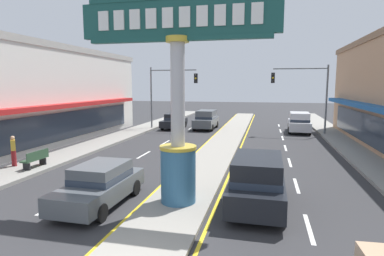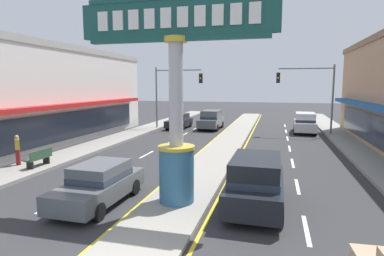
% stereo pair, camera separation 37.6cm
% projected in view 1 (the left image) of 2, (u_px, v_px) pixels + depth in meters
% --- Properties ---
extents(median_strip, '(2.40, 52.00, 0.14)m').
position_uv_depth(median_strip, '(223.00, 144.00, 23.69)').
color(median_strip, gray).
rests_on(median_strip, ground).
extents(sidewalk_left, '(2.46, 60.00, 0.18)m').
position_uv_depth(sidewalk_left, '(99.00, 144.00, 23.80)').
color(sidewalk_left, gray).
rests_on(sidewalk_left, ground).
extents(sidewalk_right, '(2.46, 60.00, 0.18)m').
position_uv_depth(sidewalk_right, '(363.00, 156.00, 19.72)').
color(sidewalk_right, gray).
rests_on(sidewalk_right, ground).
extents(lane_markings, '(9.14, 52.00, 0.01)m').
position_uv_depth(lane_markings, '(220.00, 149.00, 22.39)').
color(lane_markings, silver).
rests_on(lane_markings, ground).
extents(district_sign, '(7.10, 1.35, 7.36)m').
position_uv_depth(district_sign, '(178.00, 104.00, 11.38)').
color(district_sign, '#33668C').
rests_on(district_sign, median_strip).
extents(storefront_left, '(8.13, 26.50, 7.41)m').
position_uv_depth(storefront_left, '(13.00, 95.00, 23.03)').
color(storefront_left, silver).
rests_on(storefront_left, ground).
extents(traffic_light_left_side, '(4.86, 0.46, 6.20)m').
position_uv_depth(traffic_light_left_side, '(168.00, 87.00, 31.38)').
color(traffic_light_left_side, slate).
rests_on(traffic_light_left_side, ground).
extents(traffic_light_right_side, '(4.86, 0.46, 6.20)m').
position_uv_depth(traffic_light_right_side, '(306.00, 87.00, 28.13)').
color(traffic_light_right_side, slate).
rests_on(traffic_light_right_side, ground).
extents(sedan_near_right_lane, '(1.89, 4.33, 1.53)m').
position_uv_depth(sedan_near_right_lane, '(174.00, 121.00, 32.88)').
color(sedan_near_right_lane, black).
rests_on(sedan_near_right_lane, ground).
extents(sedan_far_right_lane, '(1.90, 4.33, 1.53)m').
position_uv_depth(sedan_far_right_lane, '(100.00, 184.00, 11.84)').
color(sedan_far_right_lane, '#4C5156').
rests_on(sedan_far_right_lane, ground).
extents(suv_near_left_lane, '(2.00, 4.62, 1.90)m').
position_uv_depth(suv_near_left_lane, '(257.00, 181.00, 11.59)').
color(suv_near_left_lane, black).
rests_on(suv_near_left_lane, ground).
extents(suv_far_left_oncoming, '(2.12, 4.68, 1.90)m').
position_uv_depth(suv_far_left_oncoming, '(299.00, 122.00, 30.00)').
color(suv_far_left_oncoming, silver).
rests_on(suv_far_left_oncoming, ground).
extents(suv_kerb_right, '(2.02, 4.63, 1.90)m').
position_uv_depth(suv_kerb_right, '(206.00, 119.00, 32.44)').
color(suv_kerb_right, '#4C5156').
rests_on(suv_kerb_right, ground).
extents(street_bench, '(0.48, 1.60, 0.88)m').
position_uv_depth(street_bench, '(36.00, 159.00, 16.58)').
color(street_bench, '#2D4C33').
rests_on(street_bench, sidewalk_left).
extents(pedestrian_near_kerb, '(0.44, 0.44, 1.62)m').
position_uv_depth(pedestrian_near_kerb, '(13.00, 149.00, 16.79)').
color(pedestrian_near_kerb, maroon).
rests_on(pedestrian_near_kerb, sidewalk_left).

